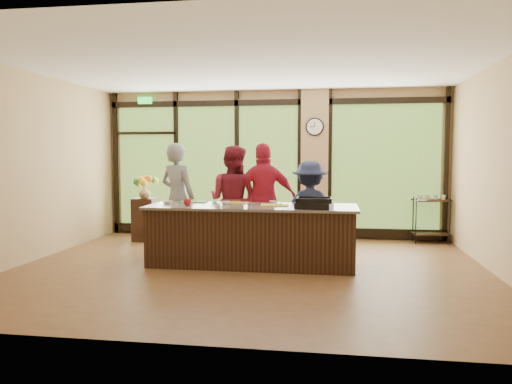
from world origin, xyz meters
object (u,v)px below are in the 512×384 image
(roasting_pan, at_px, (314,205))
(flower_stand, at_px, (145,219))
(cook_left, at_px, (178,198))
(cook_right, at_px, (310,209))
(bar_cart, at_px, (431,214))
(island_base, at_px, (252,236))

(roasting_pan, bearing_deg, flower_stand, 157.80)
(cook_left, relative_size, cook_right, 1.19)
(cook_left, height_order, bar_cart, cook_left)
(cook_left, xyz_separation_m, flower_stand, (-0.98, 0.96, -0.53))
(island_base, height_order, bar_cart, bar_cart)
(cook_right, height_order, bar_cart, cook_right)
(roasting_pan, bearing_deg, cook_right, 105.40)
(cook_right, bearing_deg, flower_stand, -21.91)
(roasting_pan, bearing_deg, bar_cart, 61.48)
(flower_stand, relative_size, bar_cart, 0.91)
(island_base, relative_size, roasting_pan, 6.16)
(flower_stand, bearing_deg, cook_left, -46.63)
(cook_right, height_order, roasting_pan, cook_right)
(island_base, height_order, roasting_pan, roasting_pan)
(island_base, distance_m, cook_left, 1.76)
(bar_cart, bearing_deg, island_base, -151.00)
(island_base, relative_size, bar_cart, 3.35)
(flower_stand, bearing_deg, bar_cart, 4.23)
(cook_left, relative_size, roasting_pan, 3.76)
(island_base, bearing_deg, bar_cart, 38.25)
(roasting_pan, relative_size, flower_stand, 0.60)
(flower_stand, distance_m, bar_cart, 5.57)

